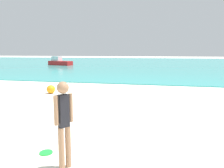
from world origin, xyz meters
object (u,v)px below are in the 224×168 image
object	(u,v)px
frisbee	(46,153)
boat_near	(60,62)
person_standing	(64,120)
beach_ball	(51,89)

from	to	relation	value
frisbee	boat_near	xyz separation A→B (m)	(-13.06, 27.27, 0.52)
person_standing	frisbee	distance (m)	1.18
frisbee	beach_ball	size ratio (longest dim) A/B	0.63
frisbee	beach_ball	world-z (taller)	beach_ball
beach_ball	boat_near	bearing A→B (deg)	115.07
person_standing	boat_near	xyz separation A→B (m)	(-13.70, 27.72, -0.37)
boat_near	beach_ball	distance (m)	23.44
person_standing	beach_ball	world-z (taller)	person_standing
frisbee	boat_near	bearing A→B (deg)	115.59
person_standing	beach_ball	size ratio (longest dim) A/B	3.68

